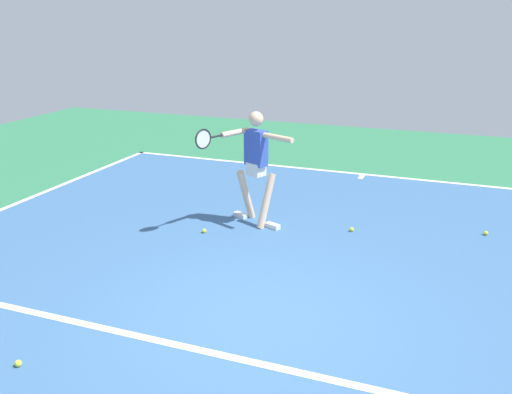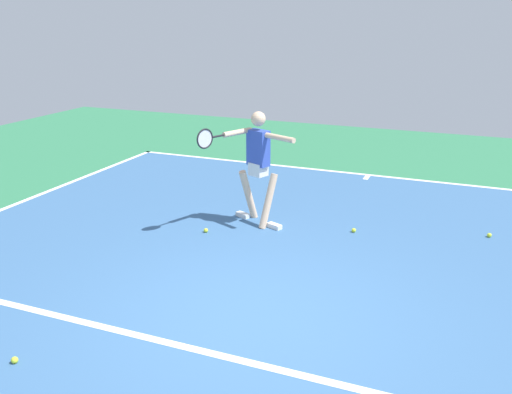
{
  "view_description": "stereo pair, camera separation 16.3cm",
  "coord_description": "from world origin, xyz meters",
  "px_view_note": "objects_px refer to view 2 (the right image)",
  "views": [
    {
      "loc": [
        -1.94,
        5.04,
        3.15
      ],
      "look_at": [
        0.52,
        -1.36,
        0.9
      ],
      "focal_mm": 39.65,
      "sensor_mm": 36.0,
      "label": 1
    },
    {
      "loc": [
        -2.09,
        4.98,
        3.15
      ],
      "look_at": [
        0.52,
        -1.36,
        0.9
      ],
      "focal_mm": 39.65,
      "sensor_mm": 36.0,
      "label": 2
    }
  ],
  "objects_px": {
    "tennis_ball_far_corner": "(354,230)",
    "tennis_ball_by_baseline": "(489,235)",
    "tennis_ball_centre_court": "(15,360)",
    "tennis_player": "(257,161)",
    "tennis_ball_near_service_line": "(206,230)"
  },
  "relations": [
    {
      "from": "tennis_ball_far_corner",
      "to": "tennis_ball_by_baseline",
      "type": "bearing_deg",
      "value": -163.34
    },
    {
      "from": "tennis_ball_centre_court",
      "to": "tennis_ball_by_baseline",
      "type": "xyz_separation_m",
      "value": [
        -4.08,
        -5.07,
        0.0
      ]
    },
    {
      "from": "tennis_player",
      "to": "tennis_ball_centre_court",
      "type": "distance_m",
      "value": 4.48
    },
    {
      "from": "tennis_ball_by_baseline",
      "to": "tennis_ball_near_service_line",
      "type": "bearing_deg",
      "value": 19.75
    },
    {
      "from": "tennis_ball_centre_court",
      "to": "tennis_ball_by_baseline",
      "type": "relative_size",
      "value": 1.0
    },
    {
      "from": "tennis_ball_centre_court",
      "to": "tennis_ball_by_baseline",
      "type": "height_order",
      "value": "same"
    },
    {
      "from": "tennis_ball_near_service_line",
      "to": "tennis_ball_by_baseline",
      "type": "bearing_deg",
      "value": -160.25
    },
    {
      "from": "tennis_ball_near_service_line",
      "to": "tennis_ball_far_corner",
      "type": "xyz_separation_m",
      "value": [
        -2.05,
        -0.85,
        0.0
      ]
    },
    {
      "from": "tennis_ball_centre_court",
      "to": "tennis_ball_far_corner",
      "type": "bearing_deg",
      "value": -115.94
    },
    {
      "from": "tennis_ball_by_baseline",
      "to": "tennis_player",
      "type": "bearing_deg",
      "value": 12.63
    },
    {
      "from": "tennis_ball_centre_court",
      "to": "tennis_ball_near_service_line",
      "type": "bearing_deg",
      "value": -92.16
    },
    {
      "from": "tennis_player",
      "to": "tennis_ball_by_baseline",
      "type": "xyz_separation_m",
      "value": [
        -3.38,
        -0.76,
        -0.98
      ]
    },
    {
      "from": "tennis_player",
      "to": "tennis_ball_centre_court",
      "type": "xyz_separation_m",
      "value": [
        0.7,
        4.31,
        -0.98
      ]
    },
    {
      "from": "tennis_player",
      "to": "tennis_ball_by_baseline",
      "type": "relative_size",
      "value": 26.84
    },
    {
      "from": "tennis_player",
      "to": "tennis_ball_far_corner",
      "type": "bearing_deg",
      "value": -149.87
    }
  ]
}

